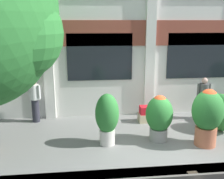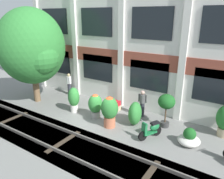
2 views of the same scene
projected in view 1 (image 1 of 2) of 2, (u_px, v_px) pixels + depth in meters
ground_plane at (169, 144)px, 7.70m from camera, size 80.00×80.00×0.00m
potted_plant_fluted_column at (208, 114)px, 7.43m from camera, size 0.89×0.89×1.68m
potted_plant_square_trough at (152, 114)px, 9.41m from camera, size 0.96×0.43×0.57m
potted_plant_glazed_jar at (159, 115)px, 7.76m from camera, size 0.81×0.81×1.42m
potted_plant_stone_basin at (107, 116)px, 7.50m from camera, size 0.69×0.69×1.53m
resident_by_doorway at (203, 97)px, 9.56m from camera, size 0.53×0.34×1.55m
resident_watching_tracks at (35, 99)px, 9.25m from camera, size 0.46×0.34×1.59m
topiary_hedge at (220, 112)px, 8.58m from camera, size 1.05×1.38×1.23m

